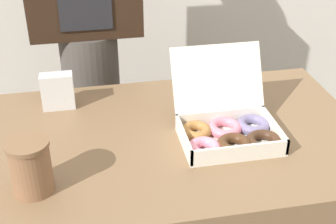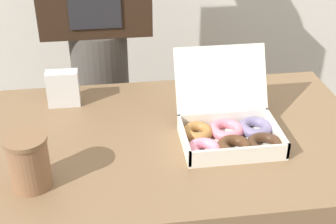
{
  "view_description": "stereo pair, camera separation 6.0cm",
  "coord_description": "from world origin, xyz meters",
  "px_view_note": "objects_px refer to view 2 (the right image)",
  "views": [
    {
      "loc": [
        -0.24,
        -1.13,
        1.51
      ],
      "look_at": [
        -0.04,
        -0.07,
        0.88
      ],
      "focal_mm": 50.0,
      "sensor_mm": 36.0,
      "label": 1
    },
    {
      "loc": [
        -0.18,
        -1.14,
        1.51
      ],
      "look_at": [
        -0.04,
        -0.07,
        0.88
      ],
      "focal_mm": 50.0,
      "sensor_mm": 36.0,
      "label": 2
    }
  ],
  "objects_px": {
    "donut_box": "(230,131)",
    "person_customer": "(96,17)",
    "napkin_holder": "(63,88)",
    "coffee_cup": "(29,162)"
  },
  "relations": [
    {
      "from": "donut_box",
      "to": "person_customer",
      "type": "bearing_deg",
      "value": 118.79
    },
    {
      "from": "donut_box",
      "to": "napkin_holder",
      "type": "relative_size",
      "value": 2.6
    },
    {
      "from": "napkin_holder",
      "to": "person_customer",
      "type": "distance_m",
      "value": 0.42
    },
    {
      "from": "donut_box",
      "to": "coffee_cup",
      "type": "distance_m",
      "value": 0.56
    },
    {
      "from": "coffee_cup",
      "to": "napkin_holder",
      "type": "xyz_separation_m",
      "value": [
        0.06,
        0.41,
        -0.01
      ]
    },
    {
      "from": "coffee_cup",
      "to": "person_customer",
      "type": "relative_size",
      "value": 0.09
    },
    {
      "from": "donut_box",
      "to": "person_customer",
      "type": "height_order",
      "value": "person_customer"
    },
    {
      "from": "donut_box",
      "to": "coffee_cup",
      "type": "height_order",
      "value": "donut_box"
    },
    {
      "from": "napkin_holder",
      "to": "person_customer",
      "type": "relative_size",
      "value": 0.07
    },
    {
      "from": "napkin_holder",
      "to": "person_customer",
      "type": "xyz_separation_m",
      "value": [
        0.11,
        0.39,
        0.1
      ]
    }
  ]
}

